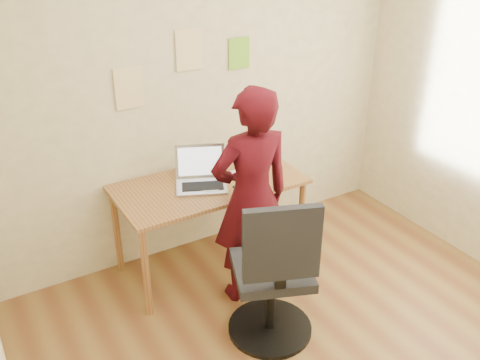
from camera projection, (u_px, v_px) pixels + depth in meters
room at (357, 178)px, 2.70m from camera, size 3.58×3.58×2.78m
desk at (209, 193)px, 4.02m from camera, size 1.40×0.70×0.74m
laptop at (201, 178)px, 3.93m from camera, size 0.47×0.45×0.27m
paper_sheet at (248, 176)px, 4.07m from camera, size 0.23×0.29×0.00m
phone at (241, 189)px, 3.88m from camera, size 0.07×0.13×0.01m
wall_note_left at (129, 88)px, 3.74m from camera, size 0.21×0.00×0.30m
wall_note_mid at (189, 50)px, 3.86m from camera, size 0.21×0.00×0.30m
wall_note_right at (239, 53)px, 4.08m from camera, size 0.18×0.00×0.24m
office_chair at (274, 281)px, 3.37m from camera, size 0.62×0.63×1.09m
person at (251, 198)px, 3.65m from camera, size 0.61×0.43×1.60m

